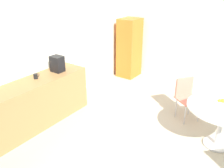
% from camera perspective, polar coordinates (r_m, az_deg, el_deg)
% --- Properties ---
extents(ground_plane, '(6.00, 6.00, 0.00)m').
position_cam_1_polar(ground_plane, '(4.31, 15.42, -15.67)').
color(ground_plane, '#B2A893').
extents(wall_back, '(6.00, 0.10, 2.60)m').
position_cam_1_polar(wall_back, '(5.29, -14.94, 7.84)').
color(wall_back, silver).
rests_on(wall_back, ground_plane).
extents(counter_block, '(2.31, 0.60, 0.90)m').
position_cam_1_polar(counter_block, '(4.93, -17.42, -4.32)').
color(counter_block, '#9E7042').
rests_on(counter_block, ground_plane).
extents(locker_cabinet, '(0.60, 0.50, 1.63)m').
position_cam_1_polar(locker_cabinet, '(7.02, 4.02, 8.28)').
color(locker_cabinet, orange).
rests_on(locker_cabinet, ground_plane).
extents(round_table, '(1.15, 1.15, 0.74)m').
position_cam_1_polar(round_table, '(4.43, 24.12, -6.30)').
color(round_table, silver).
rests_on(round_table, ground_plane).
extents(chair_coral, '(0.59, 0.59, 0.83)m').
position_cam_1_polar(chair_coral, '(5.13, 16.74, -2.16)').
color(chair_coral, silver).
rests_on(chair_coral, ground_plane).
extents(fruit_bowl, '(0.23, 0.23, 0.13)m').
position_cam_1_polar(fruit_bowl, '(4.38, 24.14, -3.97)').
color(fruit_bowl, silver).
rests_on(fruit_bowl, round_table).
extents(mug_white, '(0.13, 0.08, 0.09)m').
position_cam_1_polar(mug_white, '(5.25, -11.98, 3.98)').
color(mug_white, '#3F66BF').
rests_on(mug_white, counter_block).
extents(mug_green, '(0.13, 0.08, 0.09)m').
position_cam_1_polar(mug_green, '(4.85, -17.18, 1.73)').
color(mug_green, black).
rests_on(mug_green, counter_block).
extents(coffee_maker, '(0.20, 0.24, 0.32)m').
position_cam_1_polar(coffee_maker, '(5.07, -12.50, 4.56)').
color(coffee_maker, black).
rests_on(coffee_maker, counter_block).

